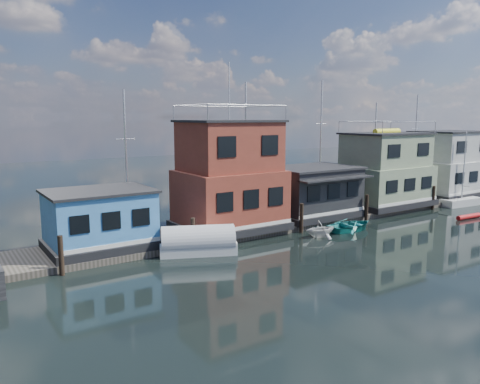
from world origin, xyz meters
TOP-DOWN VIEW (x-y plane):
  - ground at (0.00, 0.00)m, footprint 160.00×160.00m
  - dock at (0.00, 12.00)m, footprint 48.00×5.00m
  - houseboat_blue at (-18.00, 12.00)m, footprint 6.40×4.90m
  - houseboat_red at (-8.50, 12.00)m, footprint 7.40×5.90m
  - houseboat_dark at (-0.50, 11.98)m, footprint 7.40×6.10m
  - houseboat_green at (8.50, 12.00)m, footprint 8.40×5.90m
  - houseboat_white at (18.50, 12.00)m, footprint 8.40×5.90m
  - pilings at (-0.33, 9.20)m, footprint 42.28×0.28m
  - background_masts at (4.76, 18.00)m, footprint 36.40×0.16m
  - red_kayak at (10.87, 5.04)m, footprint 2.76×0.59m
  - day_sailer at (16.07, 8.87)m, footprint 4.63×1.95m
  - dinghy_teal at (-0.41, 7.68)m, footprint 3.97×2.85m
  - tarp_runabout at (-12.91, 8.72)m, footprint 5.07×3.57m
  - dinghy_white at (-3.71, 7.47)m, footprint 2.67×2.40m

SIDE VIEW (x-z plane):
  - ground at x=0.00m, z-range 0.00..0.00m
  - dock at x=0.00m, z-range 0.00..0.40m
  - red_kayak at x=10.87m, z-range 0.00..0.40m
  - dinghy_teal at x=-0.41m, z-range 0.00..0.82m
  - day_sailer at x=16.07m, z-range -3.13..3.97m
  - dinghy_white at x=-3.71m, z-range 0.00..1.25m
  - tarp_runabout at x=-12.91m, z-range -0.24..1.68m
  - pilings at x=-0.33m, z-range 0.00..2.20m
  - houseboat_blue at x=-18.00m, z-range 0.38..4.04m
  - houseboat_dark at x=-0.50m, z-range 0.39..4.45m
  - houseboat_white at x=18.50m, z-range 0.21..6.87m
  - houseboat_green at x=8.50m, z-range 0.03..7.06m
  - houseboat_red at x=-8.50m, z-range -1.83..10.03m
  - background_masts at x=4.76m, z-range -0.45..11.55m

